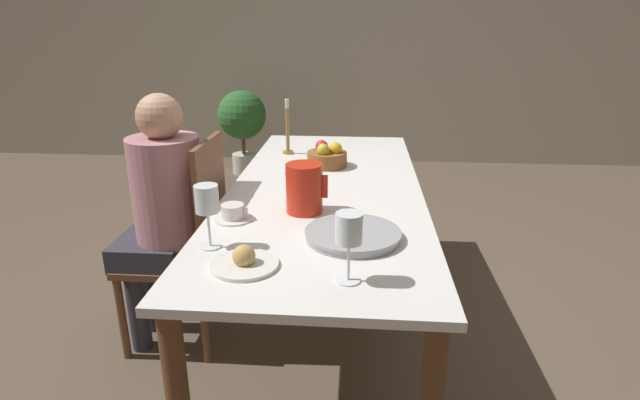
{
  "coord_description": "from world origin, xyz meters",
  "views": [
    {
      "loc": [
        0.14,
        -2.13,
        1.43
      ],
      "look_at": [
        0.0,
        -0.31,
        0.78
      ],
      "focal_mm": 28.0,
      "sensor_mm": 36.0,
      "label": 1
    }
  ],
  "objects_px": {
    "bread_plate": "(244,261)",
    "potted_plant": "(242,120)",
    "serving_tray": "(353,235)",
    "chair_person_side": "(189,242)",
    "person_seated": "(162,204)",
    "teacup_near_person": "(233,213)",
    "wine_glass_juice": "(349,232)",
    "fruit_bowl": "(327,157)",
    "wine_glass_water": "(207,202)",
    "red_pitcher": "(304,188)",
    "candlestick_tall": "(288,133)"
  },
  "relations": [
    {
      "from": "serving_tray",
      "to": "potted_plant",
      "type": "distance_m",
      "value": 3.34
    },
    {
      "from": "person_seated",
      "to": "candlestick_tall",
      "type": "distance_m",
      "value": 0.89
    },
    {
      "from": "fruit_bowl",
      "to": "potted_plant",
      "type": "xyz_separation_m",
      "value": [
        -0.97,
        2.25,
        -0.24
      ]
    },
    {
      "from": "person_seated",
      "to": "serving_tray",
      "type": "height_order",
      "value": "person_seated"
    },
    {
      "from": "wine_glass_juice",
      "to": "chair_person_side",
      "type": "bearing_deg",
      "value": 135.55
    },
    {
      "from": "wine_glass_water",
      "to": "person_seated",
      "type": "bearing_deg",
      "value": 126.25
    },
    {
      "from": "chair_person_side",
      "to": "fruit_bowl",
      "type": "xyz_separation_m",
      "value": [
        0.59,
        0.48,
        0.28
      ]
    },
    {
      "from": "teacup_near_person",
      "to": "candlestick_tall",
      "type": "relative_size",
      "value": 0.49
    },
    {
      "from": "red_pitcher",
      "to": "fruit_bowl",
      "type": "xyz_separation_m",
      "value": [
        0.04,
        0.65,
        -0.05
      ]
    },
    {
      "from": "teacup_near_person",
      "to": "serving_tray",
      "type": "height_order",
      "value": "teacup_near_person"
    },
    {
      "from": "person_seated",
      "to": "teacup_near_person",
      "type": "height_order",
      "value": "person_seated"
    },
    {
      "from": "chair_person_side",
      "to": "bread_plate",
      "type": "relative_size",
      "value": 4.57
    },
    {
      "from": "wine_glass_juice",
      "to": "candlestick_tall",
      "type": "distance_m",
      "value": 1.49
    },
    {
      "from": "wine_glass_juice",
      "to": "bread_plate",
      "type": "distance_m",
      "value": 0.35
    },
    {
      "from": "wine_glass_juice",
      "to": "candlestick_tall",
      "type": "relative_size",
      "value": 0.69
    },
    {
      "from": "wine_glass_water",
      "to": "serving_tray",
      "type": "relative_size",
      "value": 0.65
    },
    {
      "from": "serving_tray",
      "to": "fruit_bowl",
      "type": "height_order",
      "value": "fruit_bowl"
    },
    {
      "from": "wine_glass_water",
      "to": "bread_plate",
      "type": "distance_m",
      "value": 0.24
    },
    {
      "from": "red_pitcher",
      "to": "wine_glass_water",
      "type": "height_order",
      "value": "wine_glass_water"
    },
    {
      "from": "serving_tray",
      "to": "bread_plate",
      "type": "distance_m",
      "value": 0.4
    },
    {
      "from": "wine_glass_water",
      "to": "potted_plant",
      "type": "xyz_separation_m",
      "value": [
        -0.65,
        3.25,
        -0.35
      ]
    },
    {
      "from": "red_pitcher",
      "to": "candlestick_tall",
      "type": "distance_m",
      "value": 0.92
    },
    {
      "from": "chair_person_side",
      "to": "candlestick_tall",
      "type": "relative_size",
      "value": 3.16
    },
    {
      "from": "fruit_bowl",
      "to": "chair_person_side",
      "type": "bearing_deg",
      "value": -140.94
    },
    {
      "from": "person_seated",
      "to": "serving_tray",
      "type": "xyz_separation_m",
      "value": [
        0.83,
        -0.39,
        0.06
      ]
    },
    {
      "from": "red_pitcher",
      "to": "wine_glass_water",
      "type": "bearing_deg",
      "value": -128.48
    },
    {
      "from": "red_pitcher",
      "to": "teacup_near_person",
      "type": "relative_size",
      "value": 1.31
    },
    {
      "from": "wine_glass_juice",
      "to": "fruit_bowl",
      "type": "xyz_separation_m",
      "value": [
        -0.14,
        1.19,
        -0.1
      ]
    },
    {
      "from": "chair_person_side",
      "to": "person_seated",
      "type": "bearing_deg",
      "value": 106.18
    },
    {
      "from": "red_pitcher",
      "to": "wine_glass_juice",
      "type": "bearing_deg",
      "value": -71.07
    },
    {
      "from": "bread_plate",
      "to": "wine_glass_water",
      "type": "bearing_deg",
      "value": 138.15
    },
    {
      "from": "wine_glass_juice",
      "to": "person_seated",
      "type": "bearing_deg",
      "value": 140.14
    },
    {
      "from": "fruit_bowl",
      "to": "person_seated",
      "type": "bearing_deg",
      "value": -143.52
    },
    {
      "from": "fruit_bowl",
      "to": "candlestick_tall",
      "type": "height_order",
      "value": "candlestick_tall"
    },
    {
      "from": "person_seated",
      "to": "candlestick_tall",
      "type": "relative_size",
      "value": 3.8
    },
    {
      "from": "serving_tray",
      "to": "candlestick_tall",
      "type": "distance_m",
      "value": 1.21
    },
    {
      "from": "serving_tray",
      "to": "bread_plate",
      "type": "bearing_deg",
      "value": -144.65
    },
    {
      "from": "chair_person_side",
      "to": "serving_tray",
      "type": "bearing_deg",
      "value": -119.62
    },
    {
      "from": "person_seated",
      "to": "wine_glass_juice",
      "type": "height_order",
      "value": "person_seated"
    },
    {
      "from": "teacup_near_person",
      "to": "bread_plate",
      "type": "distance_m",
      "value": 0.39
    },
    {
      "from": "person_seated",
      "to": "potted_plant",
      "type": "bearing_deg",
      "value": 5.93
    },
    {
      "from": "teacup_near_person",
      "to": "fruit_bowl",
      "type": "relative_size",
      "value": 0.73
    },
    {
      "from": "fruit_bowl",
      "to": "red_pitcher",
      "type": "bearing_deg",
      "value": -93.93
    },
    {
      "from": "bread_plate",
      "to": "potted_plant",
      "type": "height_order",
      "value": "potted_plant"
    },
    {
      "from": "wine_glass_water",
      "to": "candlestick_tall",
      "type": "xyz_separation_m",
      "value": [
        0.08,
        1.25,
        -0.04
      ]
    },
    {
      "from": "wine_glass_water",
      "to": "potted_plant",
      "type": "relative_size",
      "value": 0.26
    },
    {
      "from": "person_seated",
      "to": "wine_glass_juice",
      "type": "distance_m",
      "value": 1.09
    },
    {
      "from": "person_seated",
      "to": "teacup_near_person",
      "type": "relative_size",
      "value": 7.82
    },
    {
      "from": "fruit_bowl",
      "to": "potted_plant",
      "type": "bearing_deg",
      "value": 113.36
    },
    {
      "from": "serving_tray",
      "to": "potted_plant",
      "type": "xyz_separation_m",
      "value": [
        -1.12,
        3.14,
        -0.21
      ]
    }
  ]
}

